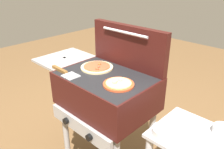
% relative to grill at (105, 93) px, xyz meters
% --- Properties ---
extents(grill, '(0.96, 0.53, 0.90)m').
position_rel_grill_xyz_m(grill, '(0.00, 0.00, 0.00)').
color(grill, '#38110F').
rests_on(grill, ground_plane).
extents(grill_lid_open, '(0.63, 0.08, 0.30)m').
position_rel_grill_xyz_m(grill_lid_open, '(0.01, 0.22, 0.30)').
color(grill_lid_open, '#38110F').
rests_on(grill_lid_open, grill).
extents(pizza_pepperoni, '(0.23, 0.23, 0.03)m').
position_rel_grill_xyz_m(pizza_pepperoni, '(-0.12, 0.04, 0.15)').
color(pizza_pepperoni, beige).
rests_on(pizza_pepperoni, grill).
extents(pizza_cheese, '(0.19, 0.19, 0.04)m').
position_rel_grill_xyz_m(pizza_cheese, '(0.17, -0.05, 0.15)').
color(pizza_cheese, '#C64723').
rests_on(pizza_cheese, grill).
extents(spatula, '(0.26, 0.09, 0.02)m').
position_rel_grill_xyz_m(spatula, '(-0.22, -0.17, 0.15)').
color(spatula, '#B7BABF').
rests_on(spatula, grill).
extents(topping_bowl_near, '(0.10, 0.10, 0.04)m').
position_rel_grill_xyz_m(topping_bowl_near, '(0.75, 0.12, 0.03)').
color(topping_bowl_near, silver).
rests_on(topping_bowl_near, prep_table).
extents(topping_bowl_far, '(0.12, 0.12, 0.04)m').
position_rel_grill_xyz_m(topping_bowl_far, '(0.54, -0.11, 0.03)').
color(topping_bowl_far, silver).
rests_on(topping_bowl_far, prep_table).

